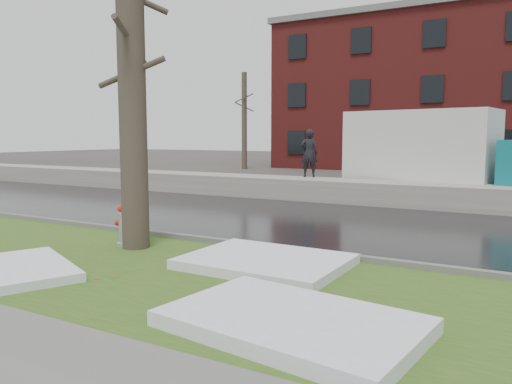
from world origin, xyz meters
The scene contains 16 objects.
ground centered at (0.00, 0.00, 0.00)m, with size 120.00×120.00×0.00m, color #47423D.
verge centered at (0.00, -1.25, 0.02)m, with size 60.00×4.50×0.04m, color #2B4E1A.
road centered at (0.00, 4.50, 0.01)m, with size 60.00×7.00×0.03m, color black.
parking_lot centered at (0.00, 13.00, 0.01)m, with size 60.00×9.00×0.03m, color slate.
curb centered at (0.00, 1.00, 0.07)m, with size 60.00×0.15×0.14m, color slate.
snowbank centered at (0.00, 8.70, 0.38)m, with size 60.00×1.60×0.75m, color #A19B93.
brick_building centered at (2.00, 30.00, 5.00)m, with size 26.00×12.00×10.00m, color maroon.
bg_tree_left centered at (-12.00, 22.00, 3.33)m, with size 1.40×1.62×6.50m.
bg_tree_center centered at (-6.00, 26.00, 3.33)m, with size 1.40×1.62×6.50m.
fire_hydrant centered at (-1.66, -0.06, 0.50)m, with size 0.42×0.37×0.86m.
tree centered at (-1.35, -0.10, 3.34)m, with size 1.32×1.53×6.56m.
box_truck centered at (2.84, 10.42, 1.64)m, with size 9.38×3.34×3.09m.
worker centered at (-1.74, 9.30, 1.61)m, with size 0.63×0.41×1.71m, color black.
snow_patch_near centered at (1.55, -0.10, 0.12)m, with size 2.60×2.00×0.16m, color white.
snow_patch_far centered at (-1.70, -2.50, 0.11)m, with size 2.20×1.60×0.14m, color white.
snow_patch_side centered at (3.12, -2.40, 0.13)m, with size 2.80×1.80×0.18m, color white.
Camera 1 is at (5.42, -7.32, 2.20)m, focal length 35.00 mm.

